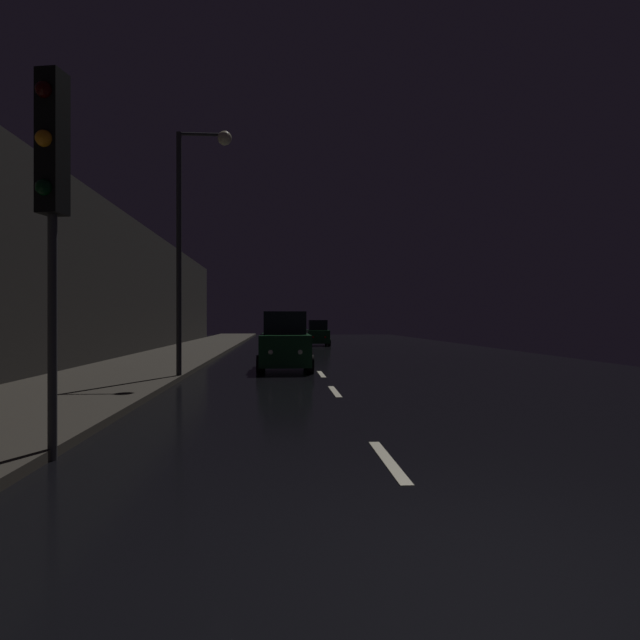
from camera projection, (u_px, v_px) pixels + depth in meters
name	position (u px, v px, depth m)	size (l,w,h in m)	color
ground	(307.00, 356.00, 28.70)	(25.67, 84.00, 0.02)	black
sidewalk_left	(178.00, 355.00, 28.21)	(4.40, 84.00, 0.15)	#38332B
building_facade_left	(104.00, 283.00, 24.53)	(0.80, 63.00, 7.04)	#2D2B28
lane_centerline	(325.00, 378.00, 17.48)	(0.16, 24.52, 0.01)	beige
traffic_light_near_left	(52.00, 176.00, 7.28)	(0.37, 0.48, 5.16)	#38383A
streetlamp_overhead	(193.00, 216.00, 17.04)	(1.70, 0.44, 7.74)	#2D2D30
car_approaching_headlights	(285.00, 343.00, 20.69)	(2.00, 4.32, 2.18)	#0F3819
car_distant_taillights	(317.00, 334.00, 40.41)	(1.71, 3.71, 1.87)	#0F3819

